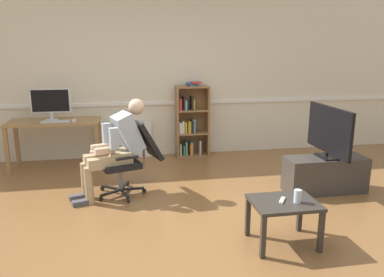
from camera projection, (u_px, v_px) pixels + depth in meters
ground_plane at (192, 218)px, 4.14m from camera, size 18.00×18.00×0.00m
back_wall at (165, 78)px, 6.35m from camera, size 12.00×0.13×2.70m
computer_desk at (55, 127)px, 5.74m from camera, size 1.37×0.61×0.76m
imac_monitor at (50, 102)px, 5.71m from camera, size 0.60×0.14×0.48m
keyboard at (55, 122)px, 5.58m from camera, size 0.41×0.12×0.02m
computer_mouse at (74, 120)px, 5.65m from camera, size 0.06×0.10×0.03m
bookshelf at (191, 122)px, 6.40m from camera, size 0.56×0.30×1.29m
radiator at (124, 140)px, 6.37m from camera, size 0.96×0.08×0.62m
office_chair at (132, 154)px, 4.76m from camera, size 0.86×0.69×0.95m
person_seated at (116, 146)px, 4.63m from camera, size 0.99×0.59×1.23m
tv_stand at (325, 174)px, 4.86m from camera, size 1.05×0.39×0.47m
tv_screen at (329, 131)px, 4.72m from camera, size 0.20×1.01×0.66m
coffee_table at (284, 208)px, 3.51m from camera, size 0.62×0.49×0.44m
drinking_glass at (298, 196)px, 3.45m from camera, size 0.07×0.07×0.12m
spare_remote at (282, 200)px, 3.49m from camera, size 0.11×0.14×0.02m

